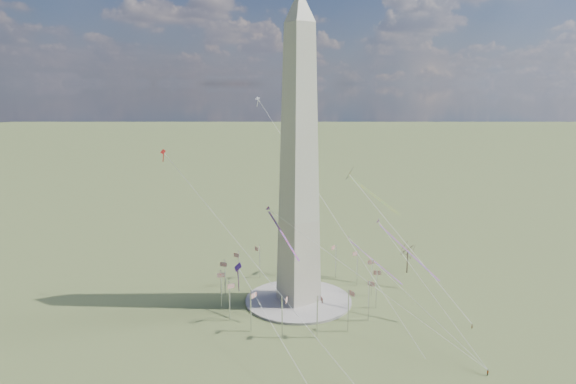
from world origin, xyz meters
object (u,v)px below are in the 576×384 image
washington_monument (299,162)px  person_east (472,326)px  tree_near (408,251)px  kite_delta_black (352,177)px

washington_monument → person_east: bearing=-54.3°
tree_near → person_east: 48.45m
tree_near → washington_monument: bearing=178.7°
person_east → kite_delta_black: size_ratio=0.08×
washington_monument → person_east: washington_monument is taller
washington_monument → kite_delta_black: washington_monument is taller
washington_monument → tree_near: washington_monument is taller
tree_near → kite_delta_black: size_ratio=0.65×
tree_near → person_east: size_ratio=8.06×
person_east → kite_delta_black: 67.09m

